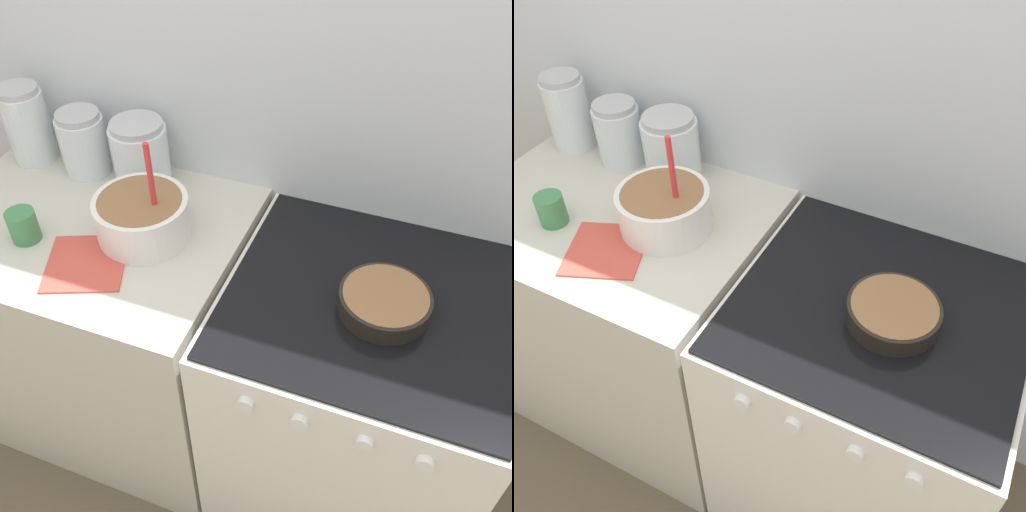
% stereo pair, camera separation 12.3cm
% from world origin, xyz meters
% --- Properties ---
extents(wall_back, '(4.83, 0.05, 2.40)m').
position_xyz_m(wall_back, '(0.00, 0.71, 1.20)').
color(wall_back, silver).
rests_on(wall_back, ground_plane).
extents(countertop_cabinet, '(0.91, 0.69, 0.93)m').
position_xyz_m(countertop_cabinet, '(-0.46, 0.34, 0.46)').
color(countertop_cabinet, beige).
rests_on(countertop_cabinet, ground_plane).
extents(stove, '(0.74, 0.71, 0.93)m').
position_xyz_m(stove, '(0.39, 0.34, 0.46)').
color(stove, white).
rests_on(stove, ground_plane).
extents(mixing_bowl, '(0.26, 0.26, 0.31)m').
position_xyz_m(mixing_bowl, '(-0.27, 0.36, 1.00)').
color(mixing_bowl, white).
rests_on(mixing_bowl, countertop_cabinet).
extents(baking_pan, '(0.23, 0.23, 0.06)m').
position_xyz_m(baking_pan, '(0.42, 0.32, 0.96)').
color(baking_pan, black).
rests_on(baking_pan, stove).
extents(storage_jar_left, '(0.14, 0.14, 0.25)m').
position_xyz_m(storage_jar_left, '(-0.80, 0.58, 1.03)').
color(storage_jar_left, silver).
rests_on(storage_jar_left, countertop_cabinet).
extents(storage_jar_middle, '(0.15, 0.15, 0.21)m').
position_xyz_m(storage_jar_middle, '(-0.59, 0.58, 1.01)').
color(storage_jar_middle, silver).
rests_on(storage_jar_middle, countertop_cabinet).
extents(storage_jar_right, '(0.17, 0.17, 0.21)m').
position_xyz_m(storage_jar_right, '(-0.39, 0.58, 1.02)').
color(storage_jar_right, silver).
rests_on(storage_jar_right, countertop_cabinet).
extents(tin_can, '(0.08, 0.08, 0.09)m').
position_xyz_m(tin_can, '(-0.57, 0.23, 0.97)').
color(tin_can, '#3F7F4C').
rests_on(tin_can, countertop_cabinet).
extents(recipe_page, '(0.28, 0.28, 0.01)m').
position_xyz_m(recipe_page, '(-0.36, 0.20, 0.93)').
color(recipe_page, '#CC4C3F').
rests_on(recipe_page, countertop_cabinet).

